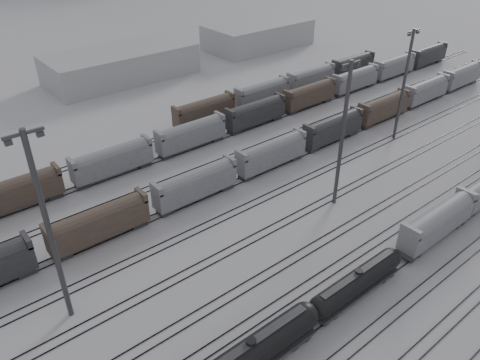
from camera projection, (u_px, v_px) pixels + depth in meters
ground at (389, 279)px, 62.23m from camera, size 900.00×900.00×0.00m
tracks at (296, 219)px, 73.74m from camera, size 220.00×71.50×0.16m
tank_car_a at (251, 354)px, 48.78m from camera, size 19.18×3.20×4.74m
tank_car_b at (357, 282)px, 58.46m from camera, size 16.49×2.75×4.08m
hopper_car_a at (438, 221)px, 67.72m from camera, size 15.27×3.03×5.46m
light_mast_b at (48, 228)px, 50.20m from camera, size 3.98×0.64×24.87m
light_mast_c at (343, 133)px, 71.13m from camera, size 3.85×0.62×24.05m
light_mast_d at (404, 83)px, 92.19m from camera, size 3.61×0.58×22.56m
bg_string_near at (271, 155)px, 86.22m from camera, size 151.00×3.00×5.60m
bg_string_mid at (255, 114)px, 102.19m from camera, size 151.00×3.00×5.60m
bg_string_far at (287, 86)px, 116.94m from camera, size 66.00×3.00×5.60m
warehouse_mid at (121, 64)px, 128.25m from camera, size 40.00×18.00×8.00m
warehouse_right at (258, 35)px, 155.30m from camera, size 35.00×18.00×8.00m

